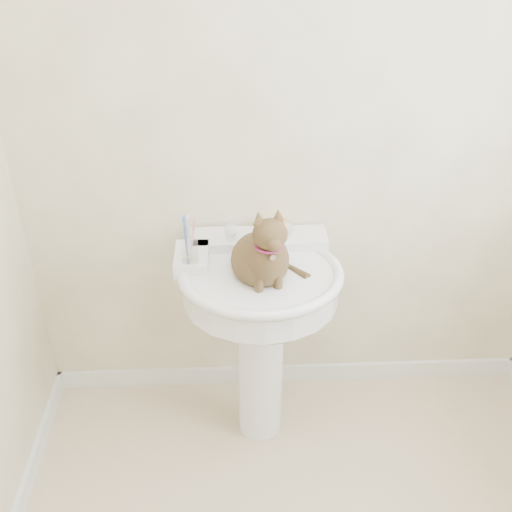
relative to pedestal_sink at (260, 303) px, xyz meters
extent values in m
cube|color=white|center=(0.16, 0.28, -0.64)|extent=(2.20, 0.02, 0.09)
cylinder|color=white|center=(0.00, -0.01, -0.35)|extent=(0.19, 0.19, 0.67)
cylinder|color=white|center=(0.00, -0.01, 0.08)|extent=(0.59, 0.59, 0.13)
ellipsoid|color=white|center=(0.00, -0.01, 0.02)|extent=(0.54, 0.47, 0.21)
torus|color=white|center=(0.00, -0.01, 0.14)|extent=(0.62, 0.62, 0.04)
cube|color=white|center=(0.00, 0.20, 0.16)|extent=(0.55, 0.15, 0.06)
cube|color=white|center=(-0.26, 0.08, 0.16)|extent=(0.13, 0.20, 0.06)
cylinder|color=silver|center=(0.00, 0.16, 0.21)|extent=(0.05, 0.05, 0.05)
cylinder|color=silver|center=(0.00, 0.11, 0.24)|extent=(0.04, 0.04, 0.14)
sphere|color=white|center=(-0.11, 0.18, 0.23)|extent=(0.06, 0.06, 0.06)
sphere|color=white|center=(0.11, 0.18, 0.23)|extent=(0.06, 0.06, 0.06)
cube|color=orange|center=(0.08, 0.25, 0.20)|extent=(0.10, 0.08, 0.03)
cylinder|color=silver|center=(-0.26, 0.02, 0.19)|extent=(0.07, 0.07, 0.01)
cylinder|color=white|center=(-0.26, 0.02, 0.24)|extent=(0.06, 0.06, 0.09)
cylinder|color=blue|center=(-0.27, 0.02, 0.29)|extent=(0.01, 0.01, 0.17)
cylinder|color=silver|center=(-0.26, 0.02, 0.29)|extent=(0.01, 0.01, 0.17)
cylinder|color=pink|center=(-0.24, 0.02, 0.29)|extent=(0.01, 0.01, 0.17)
ellipsoid|color=brown|center=(0.00, -0.01, 0.20)|extent=(0.22, 0.25, 0.19)
ellipsoid|color=brown|center=(0.00, -0.09, 0.27)|extent=(0.14, 0.13, 0.18)
ellipsoid|color=brown|center=(0.00, -0.12, 0.38)|extent=(0.12, 0.11, 0.11)
cone|color=brown|center=(-0.03, -0.10, 0.44)|extent=(0.04, 0.04, 0.05)
cone|color=brown|center=(0.04, -0.10, 0.44)|extent=(0.04, 0.04, 0.05)
cylinder|color=brown|center=(0.12, 0.01, 0.14)|extent=(0.03, 0.03, 0.23)
torus|color=#841D4A|center=(0.00, -0.11, 0.33)|extent=(0.10, 0.10, 0.01)
camera|label=1|loc=(-0.10, -1.84, 1.39)|focal=42.00mm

